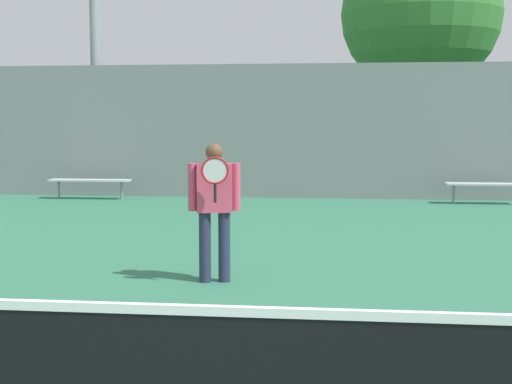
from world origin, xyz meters
The scene contains 5 objects.
tennis_player centered at (-0.71, 4.67, 0.93)m, with size 0.60×0.46×1.64m.
bench_adjacent_court centered at (4.10, 13.21, 0.44)m, with size 1.79×0.40×0.48m.
bench_by_gate centered at (-5.26, 13.21, 0.44)m, with size 1.98×0.40×0.48m.
back_fence centered at (0.00, 14.00, 1.64)m, with size 30.21×0.06×3.29m.
tree_green_broad centered at (3.15, 18.56, 5.04)m, with size 4.73×4.73×7.44m.
Camera 1 is at (0.71, -3.50, 1.89)m, focal length 50.00 mm.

